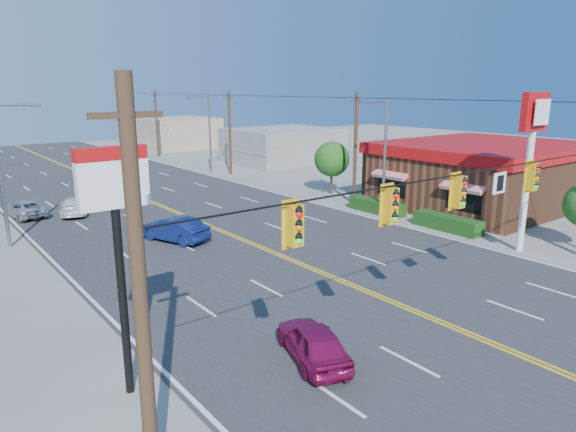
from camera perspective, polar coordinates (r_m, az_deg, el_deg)
ground at (r=20.17m, az=19.22°, el=-12.33°), size 160.00×160.00×0.00m
road at (r=34.42m, az=-9.67°, el=-0.75°), size 20.00×120.00×0.06m
signal_span at (r=18.49m, az=20.23°, el=1.29°), size 24.32×0.34×9.00m
kfc at (r=41.92m, az=20.81°, el=4.45°), size 16.30×12.40×4.70m
kfc_pylon at (r=29.89m, az=25.44°, el=7.61°), size 2.20×0.36×8.50m
pizza_hut_sign at (r=14.63m, az=-18.55°, el=-0.57°), size 1.90×0.30×6.85m
streetlight_se at (r=35.52m, az=10.51°, el=7.04°), size 2.55×0.25×8.00m
streetlight_ne at (r=54.44m, az=-8.88°, el=9.45°), size 2.55×0.25×8.00m
streetlight_sw at (r=32.09m, az=-29.06°, el=4.79°), size 2.55×0.25×8.00m
utility_pole_near at (r=39.30m, az=7.50°, el=7.34°), size 0.28×0.28×8.40m
utility_pole_mid at (r=53.45m, az=-6.48°, el=9.11°), size 0.28×0.28×8.40m
utility_pole_far at (r=69.41m, az=-14.39°, el=9.88°), size 0.28×0.28×8.40m
tree_kfc_rear at (r=43.21m, az=4.89°, el=6.31°), size 2.94×2.94×4.41m
bld_east_mid at (r=62.46m, az=-0.62°, el=7.87°), size 12.00×10.00×4.00m
bld_east_far at (r=79.64m, az=-12.13°, el=9.03°), size 10.00×10.00×4.40m
car_magenta at (r=17.16m, az=2.79°, el=-13.96°), size 2.65×4.04×1.28m
car_blue at (r=30.40m, az=-12.54°, el=-1.52°), size 2.97×4.59×1.43m
car_white at (r=39.01m, az=-22.69°, el=0.97°), size 2.91×4.52×1.22m
car_silver at (r=39.66m, az=-27.19°, el=0.66°), size 2.44×4.40×1.17m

